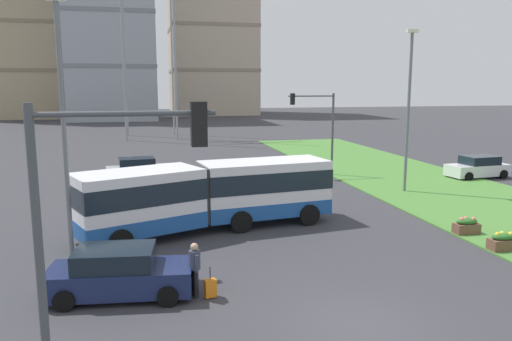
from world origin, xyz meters
name	(u,v)px	position (x,y,z in m)	size (l,w,h in m)	color
ground_plane	(360,325)	(0.00, 0.00, 0.00)	(260.00, 260.00, 0.00)	#38383D
grass_median	(502,211)	(12.53, 10.00, 0.04)	(10.00, 70.00, 0.08)	#4C8438
articulated_bus	(209,194)	(-2.83, 10.10, 1.65)	(11.98, 5.46, 3.00)	white
car_white_van	(478,167)	(17.57, 18.82, 0.75)	(4.55, 2.35, 1.58)	silver
car_silver_hatch	(139,170)	(-6.04, 23.21, 0.75)	(4.56, 2.39, 1.58)	#B7BABF
car_navy_sedan	(119,273)	(-6.54, 3.43, 0.75)	(4.58, 2.43, 1.58)	#19234C
pedestrian_crossing	(195,266)	(-4.24, 2.91, 1.00)	(0.36, 0.57, 1.74)	black
rolling_suitcase	(210,288)	(-3.79, 2.71, 0.31)	(0.40, 0.31, 0.97)	orange
flower_planter_1	(503,241)	(8.13, 4.48, 0.43)	(1.10, 0.56, 0.74)	brown
flower_planter_2	(467,226)	(8.13, 6.78, 0.43)	(1.10, 0.56, 0.74)	brown
traffic_light_near_left	(96,218)	(-6.52, -3.00, 4.24)	(3.20, 0.28, 6.26)	#474C51
traffic_light_far_right	(319,120)	(6.64, 22.00, 4.09)	(3.43, 0.28, 5.98)	#474C51
streetlight_left	(63,120)	(-8.50, 7.58, 5.29)	(0.70, 0.28, 9.68)	slate
streetlight_median	(409,105)	(10.03, 15.59, 5.34)	(0.70, 0.28, 9.79)	slate
apartment_tower_westcentre	(111,17)	(-10.74, 89.40, 19.15)	(16.14, 16.82, 38.26)	#9EA3AD
apartment_tower_centre	(211,9)	(10.31, 104.24, 23.47)	(18.62, 19.77, 46.91)	#C6B299
transmission_pylon	(147,9)	(-4.57, 52.47, 15.66)	(9.00, 6.24, 28.51)	gray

